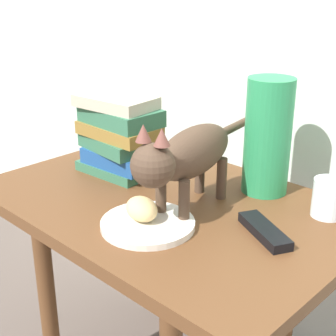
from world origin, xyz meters
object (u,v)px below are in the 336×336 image
Objects in this scene: green_vase at (268,137)px; candle_jar at (328,200)px; tv_remote at (264,231)px; side_table at (168,230)px; cat at (187,155)px; plate at (148,224)px; bread_roll at (142,209)px; book_stack at (119,135)px.

candle_jar is (0.18, -0.02, -0.10)m from green_vase.
tv_remote is at bearing -106.20° from candle_jar.
tv_remote reaches higher than side_table.
side_table is 1.82× the size of cat.
plate is 2.49× the size of bread_roll.
cat reaches higher than tv_remote.
cat is at bearing 80.17° from bread_roll.
book_stack is 0.54m from candle_jar.
bread_roll is at bearing -104.12° from green_vase.
bread_roll is 0.36× the size of book_stack.
candle_jar is at bearing 16.07° from book_stack.
book_stack is 0.80× the size of green_vase.
plate is (0.06, -0.13, 0.09)m from side_table.
bread_roll is 0.36m from green_vase.
book_stack is (-0.21, 0.03, 0.19)m from side_table.
cat is (0.01, 0.11, 0.13)m from plate.
green_vase reaches higher than candle_jar.
green_vase reaches higher than bread_roll.
candle_jar reaches higher than side_table.
green_vase is at bearing 151.22° from tv_remote.
green_vase reaches higher than plate.
plate is 0.04m from bread_roll.
green_vase is 3.27× the size of candle_jar.
green_vase reaches higher than book_stack.
side_table is 4.36× the size of plate.
plate is at bearing 15.73° from bread_roll.
side_table is at bearing -149.82° from tv_remote.
bread_roll is at bearing -32.32° from book_stack.
cat is (0.07, -0.01, 0.22)m from side_table.
green_vase is 1.85× the size of tv_remote.
candle_jar is at bearing 39.49° from cat.
plate is at bearing -117.07° from tv_remote.
plate is 0.72× the size of green_vase.
tv_remote is (0.19, 0.03, -0.12)m from cat.
side_table is 10.21× the size of candle_jar.
tv_remote reaches higher than plate.
plate is 2.34× the size of candle_jar.
tv_remote is at bearing 2.91° from side_table.
bread_roll is 0.29× the size of green_vase.
book_stack is (-0.28, 0.05, -0.03)m from cat.
cat is 0.22m from green_vase.
candle_jar is (0.26, 0.31, -0.00)m from bread_roll.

